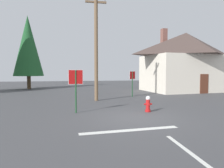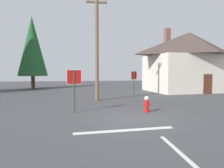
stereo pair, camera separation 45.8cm
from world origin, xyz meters
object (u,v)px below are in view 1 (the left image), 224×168
stop_sign_far (132,79)px  stop_sign_near (76,82)px  fire_hydrant (148,104)px  pine_tree_tall_left (28,46)px  utility_pole (96,46)px  house (186,61)px

stop_sign_far → stop_sign_near: bearing=-129.5°
fire_hydrant → pine_tree_tall_left: bearing=119.1°
utility_pole → stop_sign_near: bearing=-110.3°
stop_sign_far → house: size_ratio=0.22×
fire_hydrant → pine_tree_tall_left: size_ratio=0.09×
stop_sign_near → utility_pole: 5.39m
stop_sign_near → stop_sign_far: size_ratio=1.03×
utility_pole → house: size_ratio=0.79×
fire_hydrant → utility_pole: utility_pole is taller
fire_hydrant → house: bearing=51.3°
fire_hydrant → pine_tree_tall_left: (-9.64, 17.29, 5.10)m
fire_hydrant → utility_pole: bearing=115.2°
stop_sign_near → stop_sign_far: 7.96m
utility_pole → stop_sign_far: utility_pole is taller
fire_hydrant → house: size_ratio=0.09×
stop_sign_near → house: 16.72m
utility_pole → pine_tree_tall_left: (-7.31, 12.35, 1.31)m
pine_tree_tall_left → stop_sign_far: bearing=-44.8°
stop_sign_far → pine_tree_tall_left: 15.62m
stop_sign_near → pine_tree_tall_left: 18.15m
house → utility_pole: bearing=-151.4°
house → stop_sign_far: bearing=-150.4°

